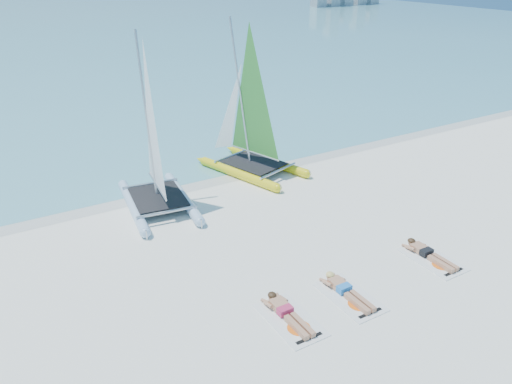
{
  "coord_description": "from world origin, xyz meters",
  "views": [
    {
      "loc": [
        -7.52,
        -10.63,
        7.81
      ],
      "look_at": [
        -0.5,
        1.2,
        1.3
      ],
      "focal_mm": 35.0,
      "sensor_mm": 36.0,
      "label": 1
    }
  ],
  "objects_px": {
    "towel_b": "(350,297)",
    "sunbather_b": "(345,289)",
    "catamaran_yellow": "(245,123)",
    "sunbather_a": "(286,312)",
    "sunbather_c": "(427,253)",
    "towel_a": "(290,320)",
    "catamaran_blue": "(154,157)",
    "towel_c": "(432,259)"
  },
  "relations": [
    {
      "from": "sunbather_a",
      "to": "sunbather_b",
      "type": "xyz_separation_m",
      "value": [
        1.79,
        -0.04,
        0.0
      ]
    },
    {
      "from": "sunbather_b",
      "to": "sunbather_c",
      "type": "bearing_deg",
      "value": 2.57
    },
    {
      "from": "catamaran_yellow",
      "to": "sunbather_b",
      "type": "height_order",
      "value": "catamaran_yellow"
    },
    {
      "from": "towel_b",
      "to": "sunbather_c",
      "type": "height_order",
      "value": "sunbather_c"
    },
    {
      "from": "catamaran_blue",
      "to": "towel_a",
      "type": "bearing_deg",
      "value": -78.7
    },
    {
      "from": "catamaran_yellow",
      "to": "sunbather_a",
      "type": "relative_size",
      "value": 3.5
    },
    {
      "from": "sunbather_b",
      "to": "towel_c",
      "type": "height_order",
      "value": "sunbather_b"
    },
    {
      "from": "catamaran_blue",
      "to": "towel_b",
      "type": "bearing_deg",
      "value": -65.41
    },
    {
      "from": "towel_c",
      "to": "sunbather_b",
      "type": "bearing_deg",
      "value": 179.09
    },
    {
      "from": "sunbather_b",
      "to": "towel_c",
      "type": "distance_m",
      "value": 3.16
    },
    {
      "from": "towel_a",
      "to": "towel_c",
      "type": "height_order",
      "value": "same"
    },
    {
      "from": "towel_c",
      "to": "towel_a",
      "type": "bearing_deg",
      "value": -178.81
    },
    {
      "from": "catamaran_blue",
      "to": "sunbather_b",
      "type": "xyz_separation_m",
      "value": [
        2.32,
        -7.2,
        -1.65
      ]
    },
    {
      "from": "towel_b",
      "to": "catamaran_blue",
      "type": "bearing_deg",
      "value": 107.4
    },
    {
      "from": "towel_a",
      "to": "towel_c",
      "type": "bearing_deg",
      "value": 1.19
    },
    {
      "from": "sunbather_b",
      "to": "sunbather_a",
      "type": "bearing_deg",
      "value": 178.73
    },
    {
      "from": "catamaran_yellow",
      "to": "towel_c",
      "type": "bearing_deg",
      "value": -98.96
    },
    {
      "from": "catamaran_blue",
      "to": "towel_a",
      "type": "distance_m",
      "value": 7.58
    },
    {
      "from": "catamaran_yellow",
      "to": "sunbather_b",
      "type": "xyz_separation_m",
      "value": [
        -1.93,
        -8.54,
        -1.78
      ]
    },
    {
      "from": "catamaran_yellow",
      "to": "sunbather_c",
      "type": "xyz_separation_m",
      "value": [
        1.22,
        -8.4,
        -1.78
      ]
    },
    {
      "from": "towel_b",
      "to": "sunbather_b",
      "type": "height_order",
      "value": "sunbather_b"
    },
    {
      "from": "catamaran_blue",
      "to": "sunbather_a",
      "type": "xyz_separation_m",
      "value": [
        0.53,
        -7.16,
        -1.65
      ]
    },
    {
      "from": "catamaran_blue",
      "to": "sunbather_c",
      "type": "height_order",
      "value": "catamaran_blue"
    },
    {
      "from": "sunbather_a",
      "to": "towel_b",
      "type": "distance_m",
      "value": 1.81
    },
    {
      "from": "towel_b",
      "to": "towel_c",
      "type": "height_order",
      "value": "same"
    },
    {
      "from": "sunbather_c",
      "to": "sunbather_a",
      "type": "bearing_deg",
      "value": -178.81
    },
    {
      "from": "sunbather_c",
      "to": "towel_a",
      "type": "bearing_deg",
      "value": -176.59
    },
    {
      "from": "towel_b",
      "to": "sunbather_b",
      "type": "relative_size",
      "value": 1.07
    },
    {
      "from": "catamaran_yellow",
      "to": "towel_c",
      "type": "distance_m",
      "value": 8.88
    },
    {
      "from": "towel_b",
      "to": "sunbather_c",
      "type": "relative_size",
      "value": 1.07
    },
    {
      "from": "sunbather_c",
      "to": "towel_b",
      "type": "bearing_deg",
      "value": -173.96
    },
    {
      "from": "towel_b",
      "to": "towel_a",
      "type": "bearing_deg",
      "value": 178.73
    },
    {
      "from": "catamaran_yellow",
      "to": "towel_c",
      "type": "relative_size",
      "value": 3.27
    },
    {
      "from": "towel_a",
      "to": "catamaran_blue",
      "type": "bearing_deg",
      "value": 94.12
    },
    {
      "from": "towel_a",
      "to": "sunbather_b",
      "type": "height_order",
      "value": "sunbather_b"
    },
    {
      "from": "towel_a",
      "to": "sunbather_b",
      "type": "bearing_deg",
      "value": 4.87
    },
    {
      "from": "catamaran_blue",
      "to": "sunbather_c",
      "type": "relative_size",
      "value": 3.44
    },
    {
      "from": "towel_b",
      "to": "towel_c",
      "type": "xyz_separation_m",
      "value": [
        3.16,
        0.14,
        0.0
      ]
    },
    {
      "from": "sunbather_a",
      "to": "sunbather_c",
      "type": "bearing_deg",
      "value": 1.19
    },
    {
      "from": "catamaran_blue",
      "to": "sunbather_c",
      "type": "distance_m",
      "value": 9.09
    },
    {
      "from": "sunbather_b",
      "to": "catamaran_yellow",
      "type": "bearing_deg",
      "value": 77.23
    },
    {
      "from": "catamaran_yellow",
      "to": "towel_b",
      "type": "distance_m",
      "value": 9.14
    }
  ]
}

